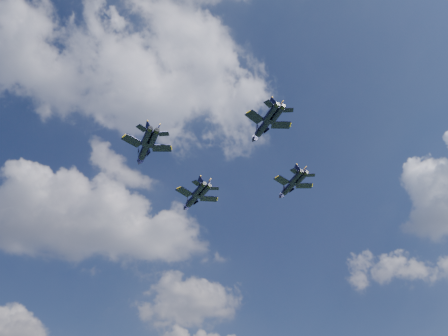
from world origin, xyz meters
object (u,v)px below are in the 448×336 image
jet_left (144,150)px  jet_right (289,187)px  jet_lead (193,199)px  jet_slot (263,127)px

jet_left → jet_right: 37.76m
jet_lead → jet_right: 26.25m
jet_lead → jet_left: jet_lead is taller
jet_right → jet_slot: (-12.84, -20.10, 0.62)m
jet_left → jet_lead: bearing=43.2°
jet_lead → jet_slot: (10.00, -32.97, -0.55)m
jet_right → jet_slot: size_ratio=1.01×
jet_lead → jet_right: jet_lead is taller
jet_right → jet_slot: 23.86m
jet_right → jet_slot: bearing=-132.0°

